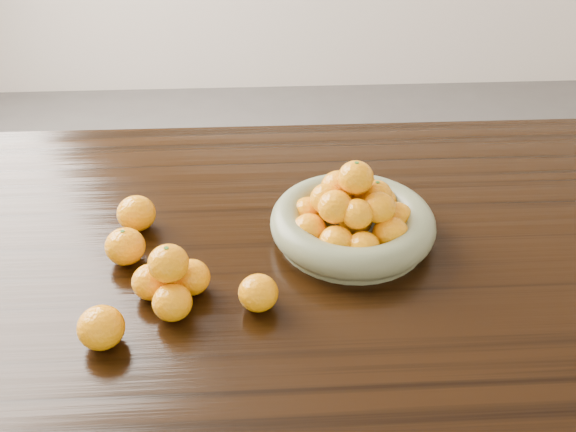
{
  "coord_description": "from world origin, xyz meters",
  "views": [
    {
      "loc": [
        -0.03,
        -0.96,
        1.48
      ],
      "look_at": [
        0.01,
        -0.02,
        0.83
      ],
      "focal_mm": 40.0,
      "sensor_mm": 36.0,
      "label": 1
    }
  ],
  "objects_px": {
    "fruit_bowl": "(352,219)",
    "loose_orange_0": "(125,246)",
    "orange_pyramid": "(171,281)",
    "dining_table": "(280,281)"
  },
  "relations": [
    {
      "from": "dining_table",
      "to": "loose_orange_0",
      "type": "height_order",
      "value": "loose_orange_0"
    },
    {
      "from": "fruit_bowl",
      "to": "loose_orange_0",
      "type": "relative_size",
      "value": 4.3
    },
    {
      "from": "dining_table",
      "to": "orange_pyramid",
      "type": "xyz_separation_m",
      "value": [
        -0.19,
        -0.15,
        0.13
      ]
    },
    {
      "from": "loose_orange_0",
      "to": "orange_pyramid",
      "type": "bearing_deg",
      "value": -50.18
    },
    {
      "from": "fruit_bowl",
      "to": "orange_pyramid",
      "type": "bearing_deg",
      "value": -153.39
    },
    {
      "from": "dining_table",
      "to": "orange_pyramid",
      "type": "bearing_deg",
      "value": -141.9
    },
    {
      "from": "fruit_bowl",
      "to": "loose_orange_0",
      "type": "distance_m",
      "value": 0.42
    },
    {
      "from": "dining_table",
      "to": "fruit_bowl",
      "type": "relative_size",
      "value": 6.43
    },
    {
      "from": "fruit_bowl",
      "to": "loose_orange_0",
      "type": "bearing_deg",
      "value": -173.14
    },
    {
      "from": "orange_pyramid",
      "to": "fruit_bowl",
      "type": "bearing_deg",
      "value": 26.61
    }
  ]
}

